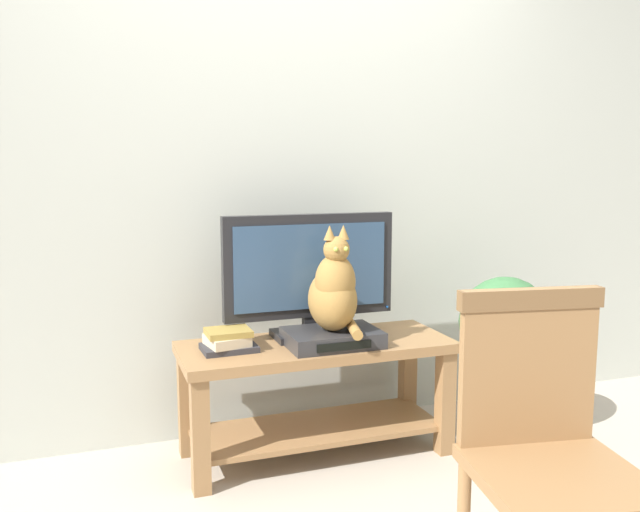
% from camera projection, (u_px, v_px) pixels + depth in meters
% --- Properties ---
extents(back_wall, '(7.00, 0.12, 2.80)m').
position_uv_depth(back_wall, '(282.00, 141.00, 3.17)').
color(back_wall, '#B7BCB2').
rests_on(back_wall, ground).
extents(tv_stand, '(1.19, 0.47, 0.52)m').
position_uv_depth(tv_stand, '(316.00, 378.00, 2.93)').
color(tv_stand, olive).
rests_on(tv_stand, ground).
extents(tv, '(0.78, 0.20, 0.56)m').
position_uv_depth(tv, '(310.00, 272.00, 2.95)').
color(tv, black).
rests_on(tv, tv_stand).
extents(media_box, '(0.40, 0.28, 0.07)m').
position_uv_depth(media_box, '(332.00, 338.00, 2.85)').
color(media_box, '#2D2D30').
rests_on(media_box, tv_stand).
extents(cat, '(0.21, 0.33, 0.46)m').
position_uv_depth(cat, '(334.00, 291.00, 2.81)').
color(cat, olive).
rests_on(cat, media_box).
extents(wooden_chair, '(0.51, 0.51, 0.93)m').
position_uv_depth(wooden_chair, '(545.00, 434.00, 1.88)').
color(wooden_chair, olive).
rests_on(wooden_chair, ground).
extents(book_stack, '(0.23, 0.19, 0.09)m').
position_uv_depth(book_stack, '(228.00, 341.00, 2.77)').
color(book_stack, '#2D2D33').
rests_on(book_stack, tv_stand).
extents(potted_plant, '(0.42, 0.42, 0.78)m').
position_uv_depth(potted_plant, '(505.00, 335.00, 3.06)').
color(potted_plant, '#9E6B4C').
rests_on(potted_plant, ground).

